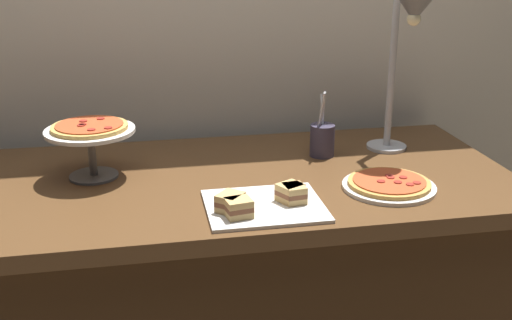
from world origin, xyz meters
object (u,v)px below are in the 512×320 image
(sandwich_platter, at_px, (263,203))
(pizza_plate_front, at_px, (389,185))
(pizza_plate_center, at_px, (90,134))
(heat_lamp, at_px, (410,26))
(utensil_holder, at_px, (322,139))

(sandwich_platter, bearing_deg, pizza_plate_front, 10.81)
(pizza_plate_center, distance_m, sandwich_platter, 0.60)
(heat_lamp, distance_m, utensil_holder, 0.47)
(heat_lamp, bearing_deg, utensil_holder, 162.60)
(pizza_plate_front, bearing_deg, utensil_holder, 108.89)
(heat_lamp, relative_size, pizza_plate_front, 2.05)
(pizza_plate_center, height_order, utensil_holder, utensil_holder)
(heat_lamp, xyz_separation_m, utensil_holder, (-0.25, 0.08, -0.39))
(heat_lamp, bearing_deg, sandwich_platter, -148.69)
(sandwich_platter, bearing_deg, utensil_holder, 54.70)
(pizza_plate_center, xyz_separation_m, utensil_holder, (0.76, 0.06, -0.08))
(sandwich_platter, relative_size, utensil_holder, 1.43)
(sandwich_platter, xyz_separation_m, utensil_holder, (0.29, 0.40, 0.04))
(pizza_plate_front, distance_m, pizza_plate_center, 0.92)
(pizza_plate_front, relative_size, pizza_plate_center, 1.01)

